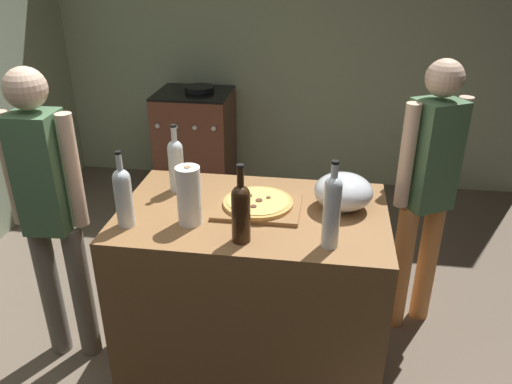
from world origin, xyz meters
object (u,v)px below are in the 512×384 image
(wine_bottle_dark, at_px, (332,209))
(person_in_red, at_px, (427,185))
(stove, at_px, (196,142))
(person_in_stripes, at_px, (49,207))
(wine_bottle_clear, at_px, (241,210))
(wine_bottle_green, at_px, (123,195))
(pizza, at_px, (258,202))
(mixing_bowl, at_px, (343,192))
(wine_bottle_amber, at_px, (176,163))
(paper_towel_roll, at_px, (189,196))

(wine_bottle_dark, bearing_deg, person_in_red, 55.60)
(stove, xyz_separation_m, person_in_stripes, (-0.15, -2.16, 0.44))
(wine_bottle_dark, bearing_deg, wine_bottle_clear, -178.23)
(wine_bottle_clear, height_order, person_in_red, person_in_red)
(wine_bottle_green, bearing_deg, person_in_red, 26.56)
(pizza, height_order, wine_bottle_dark, wine_bottle_dark)
(pizza, xyz_separation_m, mixing_bowl, (0.39, 0.06, 0.05))
(mixing_bowl, distance_m, wine_bottle_clear, 0.56)
(mixing_bowl, distance_m, stove, 2.43)
(wine_bottle_clear, relative_size, wine_bottle_amber, 1.00)
(mixing_bowl, height_order, wine_bottle_green, wine_bottle_green)
(stove, bearing_deg, person_in_red, -43.27)
(pizza, xyz_separation_m, wine_bottle_amber, (-0.43, 0.14, 0.12))
(wine_bottle_green, relative_size, person_in_red, 0.22)
(stove, bearing_deg, wine_bottle_amber, -77.39)
(person_in_red, bearing_deg, stove, 136.73)
(wine_bottle_dark, bearing_deg, stove, 117.04)
(wine_bottle_amber, relative_size, person_in_stripes, 0.22)
(wine_bottle_clear, relative_size, wine_bottle_green, 0.99)
(mixing_bowl, xyz_separation_m, wine_bottle_green, (-0.95, -0.31, 0.06))
(wine_bottle_green, xyz_separation_m, stove, (-0.31, 2.32, -0.62))
(wine_bottle_clear, distance_m, wine_bottle_green, 0.53)
(wine_bottle_green, height_order, wine_bottle_dark, wine_bottle_dark)
(wine_bottle_green, distance_m, stove, 2.42)
(person_in_stripes, height_order, person_in_red, person_in_stripes)
(mixing_bowl, height_order, wine_bottle_amber, wine_bottle_amber)
(mixing_bowl, relative_size, paper_towel_roll, 1.00)
(pizza, bearing_deg, person_in_stripes, -175.27)
(paper_towel_roll, relative_size, wine_bottle_clear, 0.79)
(paper_towel_roll, xyz_separation_m, wine_bottle_green, (-0.28, -0.06, 0.01))
(mixing_bowl, xyz_separation_m, person_in_red, (0.46, 0.39, -0.12))
(pizza, relative_size, wine_bottle_amber, 0.95)
(pizza, relative_size, person_in_stripes, 0.21)
(paper_towel_roll, height_order, person_in_red, person_in_red)
(paper_towel_roll, distance_m, stove, 2.41)
(wine_bottle_clear, distance_m, stove, 2.59)
(wine_bottle_dark, relative_size, stove, 0.39)
(wine_bottle_clear, bearing_deg, paper_towel_roll, 154.98)
(stove, relative_size, person_in_red, 0.61)
(person_in_red, bearing_deg, wine_bottle_clear, -139.23)
(paper_towel_roll, xyz_separation_m, wine_bottle_dark, (0.62, -0.11, 0.04))
(paper_towel_roll, distance_m, person_in_stripes, 0.76)
(mixing_bowl, height_order, paper_towel_roll, paper_towel_roll)
(paper_towel_roll, bearing_deg, wine_bottle_amber, 115.49)
(wine_bottle_dark, distance_m, person_in_red, 0.93)
(pizza, height_order, wine_bottle_amber, wine_bottle_amber)
(wine_bottle_dark, bearing_deg, pizza, 139.79)
(wine_bottle_amber, bearing_deg, person_in_red, 13.85)
(mixing_bowl, bearing_deg, pizza, -170.64)
(person_in_red, bearing_deg, paper_towel_roll, -150.47)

